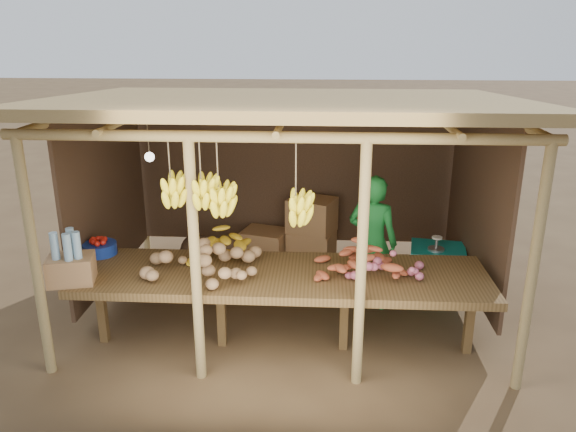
{
  "coord_description": "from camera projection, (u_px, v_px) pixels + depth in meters",
  "views": [
    {
      "loc": [
        0.34,
        -5.82,
        3.0
      ],
      "look_at": [
        0.0,
        0.0,
        1.05
      ],
      "focal_mm": 35.0,
      "sensor_mm": 36.0,
      "label": 1
    }
  ],
  "objects": [
    {
      "name": "ground",
      "position": [
        288.0,
        302.0,
        6.48
      ],
      "size": [
        60.0,
        60.0,
        0.0
      ],
      "primitive_type": "plane",
      "color": "brown",
      "rests_on": "ground"
    },
    {
      "name": "stall_structure",
      "position": [
        285.0,
        136.0,
        5.92
      ],
      "size": [
        4.7,
        3.5,
        2.43
      ],
      "color": "#A28853",
      "rests_on": "ground"
    },
    {
      "name": "counter",
      "position": [
        282.0,
        278.0,
        5.35
      ],
      "size": [
        3.9,
        1.05,
        0.8
      ],
      "color": "brown",
      "rests_on": "ground"
    },
    {
      "name": "potato_heap",
      "position": [
        204.0,
        256.0,
        5.24
      ],
      "size": [
        1.27,
        0.93,
        0.37
      ],
      "primitive_type": null,
      "rotation": [
        0.0,
        0.0,
        -0.24
      ],
      "color": "#9D7751",
      "rests_on": "counter"
    },
    {
      "name": "sweet_potato_heap",
      "position": [
        364.0,
        256.0,
        5.27
      ],
      "size": [
        0.97,
        0.74,
        0.35
      ],
      "primitive_type": null,
      "rotation": [
        0.0,
        0.0,
        -0.29
      ],
      "color": "#A8492B",
      "rests_on": "counter"
    },
    {
      "name": "onion_heap",
      "position": [
        386.0,
        261.0,
        5.13
      ],
      "size": [
        0.9,
        0.71,
        0.36
      ],
      "primitive_type": null,
      "rotation": [
        0.0,
        0.0,
        0.35
      ],
      "color": "#BB5B74",
      "rests_on": "counter"
    },
    {
      "name": "banana_pile",
      "position": [
        222.0,
        243.0,
        5.58
      ],
      "size": [
        0.74,
        0.59,
        0.35
      ],
      "primitive_type": null,
      "rotation": [
        0.0,
        0.0,
        -0.36
      ],
      "color": "yellow",
      "rests_on": "counter"
    },
    {
      "name": "tomato_basin",
      "position": [
        100.0,
        247.0,
        5.75
      ],
      "size": [
        0.34,
        0.34,
        0.18
      ],
      "rotation": [
        0.0,
        0.0,
        -0.4
      ],
      "color": "navy",
      "rests_on": "counter"
    },
    {
      "name": "bottle_box",
      "position": [
        71.0,
        263.0,
        5.08
      ],
      "size": [
        0.46,
        0.4,
        0.5
      ],
      "color": "#9E7047",
      "rests_on": "counter"
    },
    {
      "name": "vendor",
      "position": [
        372.0,
        242.0,
        6.19
      ],
      "size": [
        0.65,
        0.54,
        1.52
      ],
      "primitive_type": "imported",
      "rotation": [
        0.0,
        0.0,
        2.78
      ],
      "color": "#1A752D",
      "rests_on": "ground"
    },
    {
      "name": "tarp_crate",
      "position": [
        436.0,
        268.0,
        6.64
      ],
      "size": [
        0.7,
        0.63,
        0.74
      ],
      "color": "brown",
      "rests_on": "ground"
    },
    {
      "name": "carton_stack",
      "position": [
        296.0,
        237.0,
        7.39
      ],
      "size": [
        1.3,
        0.61,
        0.9
      ],
      "color": "#9E7047",
      "rests_on": "ground"
    },
    {
      "name": "burlap_sacks",
      "position": [
        212.0,
        252.0,
        7.24
      ],
      "size": [
        0.84,
        0.44,
        0.6
      ],
      "color": "#4C3423",
      "rests_on": "ground"
    }
  ]
}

